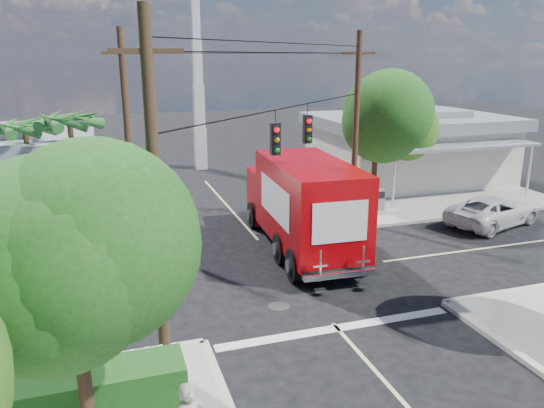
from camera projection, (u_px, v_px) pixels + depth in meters
name	position (u px, v px, depth m)	size (l,w,h in m)	color
ground	(289.00, 274.00, 19.86)	(120.00, 120.00, 0.00)	black
sidewalk_ne	(393.00, 186.00, 33.05)	(14.12, 14.12, 0.14)	#A09B90
sidewalk_nw	(11.00, 218.00, 26.54)	(14.12, 14.12, 0.14)	#A09B90
road_markings	(303.00, 290.00, 18.52)	(32.00, 32.00, 0.01)	beige
building_ne	(409.00, 146.00, 33.92)	(11.80, 10.20, 4.50)	silver
radio_tower	(198.00, 89.00, 36.78)	(0.80, 0.80, 17.00)	silver
tree_sw_front	(71.00, 258.00, 9.70)	(3.88, 3.78, 6.03)	#422D1C
tree_ne_front	(378.00, 119.00, 26.91)	(4.21, 4.14, 6.66)	#422D1C
tree_ne_back	(399.00, 124.00, 29.86)	(3.77, 3.66, 5.82)	#422D1C
palm_nw_front	(70.00, 123.00, 23.11)	(3.01, 3.08, 5.59)	#422D1C
palm_nw_back	(25.00, 129.00, 23.99)	(3.01, 3.08, 5.19)	#422D1C
utility_poles	(235.00, 146.00, 19.59)	(12.00, 10.68, 9.00)	#473321
picket_fence	(53.00, 380.00, 12.22)	(5.94, 0.06, 1.00)	silver
hedge_sw	(41.00, 403.00, 11.43)	(6.20, 1.20, 1.10)	#154014
vending_boxes	(366.00, 201.00, 27.29)	(1.90, 0.50, 1.10)	#AD1922
delivery_truck	(302.00, 204.00, 21.88)	(3.32, 9.18, 3.91)	black
parked_car	(493.00, 211.00, 25.43)	(2.36, 5.13, 1.42)	silver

